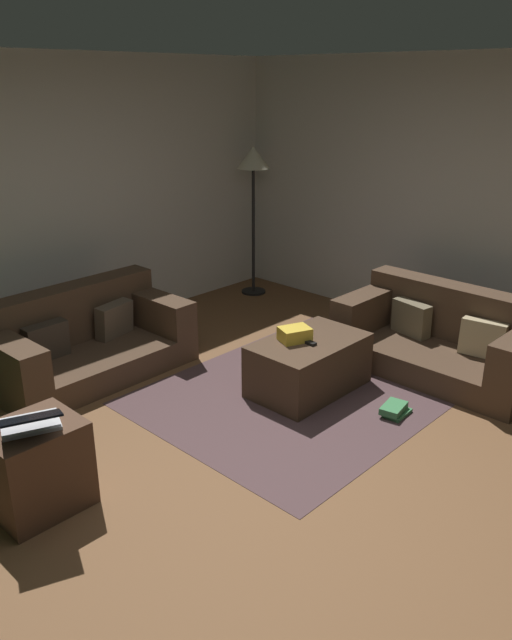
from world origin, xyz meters
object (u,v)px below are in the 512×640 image
at_px(couch_left, 84,341).
at_px(couch_right, 443,339).
at_px(side_table, 37,467).
at_px(laptop, 31,422).
at_px(tv_remote, 307,342).
at_px(ottoman, 309,365).
at_px(corner_lamp, 253,169).
at_px(book_stack, 395,410).
at_px(gift_box, 295,334).

relative_size(couch_left, couch_right, 1.00).
bearing_deg(side_table, laptop, -111.72).
height_order(tv_remote, laptop, laptop).
distance_m(couch_left, side_table, 1.85).
bearing_deg(ottoman, corner_lamp, 53.97).
bearing_deg(book_stack, ottoman, 99.31).
height_order(book_stack, corner_lamp, corner_lamp).
height_order(couch_left, laptop, laptop).
xyz_separation_m(ottoman, book_stack, (0.12, -0.74, -0.17)).
distance_m(side_table, corner_lamp, 4.32).
bearing_deg(couch_right, ottoman, 62.22).
xyz_separation_m(gift_box, laptop, (-2.18, 0.06, 0.11)).
bearing_deg(gift_box, laptop, 178.52).
bearing_deg(side_table, tv_remote, -5.64).
bearing_deg(ottoman, side_table, 175.12).
xyz_separation_m(laptop, book_stack, (2.39, -0.88, -0.56)).
height_order(gift_box, book_stack, gift_box).
height_order(side_table, laptop, laptop).
height_order(laptop, corner_lamp, corner_lamp).
bearing_deg(tv_remote, corner_lamp, 58.11).
bearing_deg(side_table, gift_box, -2.98).
xyz_separation_m(ottoman, gift_box, (-0.09, 0.08, 0.27)).
relative_size(couch_right, side_table, 3.10).
xyz_separation_m(tv_remote, book_stack, (0.18, -0.72, -0.40)).
xyz_separation_m(couch_right, tv_remote, (-1.16, 0.56, 0.17)).
relative_size(ottoman, side_table, 1.75).
xyz_separation_m(couch_right, side_table, (-3.35, 0.78, -0.01)).
bearing_deg(ottoman, book_stack, -80.69).
bearing_deg(couch_left, tv_remote, 120.61).
distance_m(couch_right, side_table, 3.44).
bearing_deg(gift_box, ottoman, -41.97).
xyz_separation_m(couch_left, gift_box, (0.97, -1.52, 0.21)).
bearing_deg(laptop, ottoman, -3.43).
xyz_separation_m(gift_box, corner_lamp, (1.57, 1.96, 0.94)).
bearing_deg(couch_right, couch_left, 44.87).
bearing_deg(ottoman, laptop, 176.57).
height_order(gift_box, tv_remote, gift_box).
bearing_deg(couch_left, book_stack, 115.74).
height_order(couch_right, tv_remote, couch_right).
relative_size(couch_left, tv_remote, 10.45).
xyz_separation_m(couch_left, side_table, (-1.19, -1.41, -0.01)).
relative_size(laptop, corner_lamp, 0.29).
relative_size(couch_right, book_stack, 6.49).
bearing_deg(tv_remote, side_table, 179.22).
xyz_separation_m(tv_remote, side_table, (-2.19, 0.22, -0.17)).
relative_size(gift_box, laptop, 0.48).
bearing_deg(gift_box, book_stack, -75.65).
bearing_deg(couch_right, book_stack, 99.09).
distance_m(couch_left, book_stack, 2.63).
relative_size(couch_left, book_stack, 6.47).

